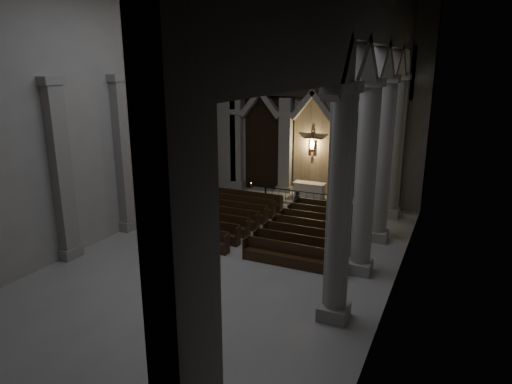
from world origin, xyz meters
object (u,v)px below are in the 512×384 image
(pews, at_px, (266,226))
(candle_stand_right, at_px, (344,204))
(altar, at_px, (309,190))
(altar_rail, at_px, (299,196))
(candle_stand_left, at_px, (251,196))
(worshipper, at_px, (297,203))

(pews, bearing_deg, candle_stand_right, 63.85)
(altar, relative_size, altar_rail, 0.43)
(candle_stand_left, height_order, candle_stand_right, candle_stand_right)
(altar, height_order, candle_stand_left, candle_stand_left)
(altar_rail, height_order, candle_stand_right, candle_stand_right)
(altar_rail, relative_size, pews, 0.47)
(worshipper, bearing_deg, candle_stand_right, 55.21)
(altar, xyz_separation_m, candle_stand_right, (2.51, -0.82, -0.33))
(candle_stand_left, height_order, pews, candle_stand_left)
(altar_rail, distance_m, pews, 5.23)
(pews, xyz_separation_m, worshipper, (0.44, 3.53, 0.35))
(candle_stand_right, bearing_deg, altar_rail, -172.02)
(altar_rail, relative_size, worshipper, 3.46)
(candle_stand_left, height_order, worshipper, worshipper)
(altar, relative_size, pews, 0.20)
(altar, distance_m, candle_stand_left, 3.76)
(candle_stand_right, bearing_deg, worshipper, -138.13)
(altar_rail, bearing_deg, altar, 78.60)
(altar_rail, distance_m, candle_stand_left, 3.14)
(pews, distance_m, worshipper, 3.58)
(candle_stand_left, xyz_separation_m, worshipper, (3.53, -1.20, 0.35))
(candle_stand_right, bearing_deg, altar, 161.95)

